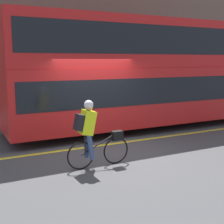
{
  "coord_description": "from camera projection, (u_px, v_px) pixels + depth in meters",
  "views": [
    {
      "loc": [
        -3.71,
        -7.77,
        2.47
      ],
      "look_at": [
        0.29,
        0.05,
        1.0
      ],
      "focal_mm": 50.0,
      "sensor_mm": 36.0,
      "label": 1
    }
  ],
  "objects": [
    {
      "name": "street_sign_post",
      "position": [
        9.0,
        85.0,
        12.75
      ],
      "size": [
        0.36,
        0.09,
        2.35
      ],
      "color": "#59595B",
      "rests_on": "sidewalk_curb"
    },
    {
      "name": "building_facade",
      "position": [
        38.0,
        24.0,
        14.39
      ],
      "size": [
        60.0,
        0.3,
        8.19
      ],
      "color": "brown",
      "rests_on": "ground_plane"
    },
    {
      "name": "sidewalk_curb",
      "position": [
        49.0,
        115.0,
        13.83
      ],
      "size": [
        60.0,
        2.49,
        0.15
      ],
      "color": "#A8A399",
      "rests_on": "ground_plane"
    },
    {
      "name": "road_center_line",
      "position": [
        100.0,
        145.0,
        9.1
      ],
      "size": [
        50.0,
        0.14,
        0.01
      ],
      "primitive_type": "cube",
      "color": "yellow",
      "rests_on": "ground_plane"
    },
    {
      "name": "cyclist_on_bike",
      "position": [
        92.0,
        132.0,
        7.1
      ],
      "size": [
        1.56,
        0.32,
        1.59
      ],
      "color": "black",
      "rests_on": "ground_plane"
    },
    {
      "name": "ground_plane",
      "position": [
        104.0,
        148.0,
        8.89
      ],
      "size": [
        80.0,
        80.0,
        0.0
      ],
      "primitive_type": "plane",
      "color": "#424244"
    },
    {
      "name": "bus",
      "position": [
        140.0,
        70.0,
        11.17
      ],
      "size": [
        9.56,
        2.54,
        3.84
      ],
      "color": "black",
      "rests_on": "ground_plane"
    }
  ]
}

